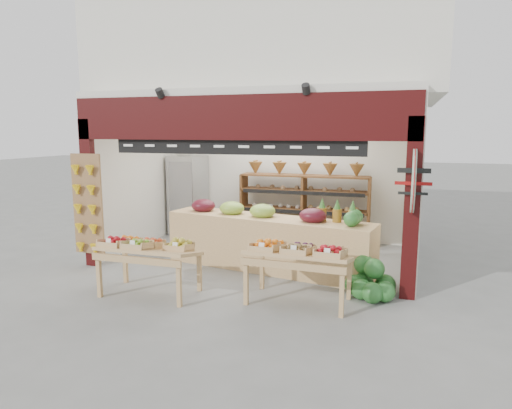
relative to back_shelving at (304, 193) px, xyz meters
The scene contains 11 objects.
ground 2.21m from the back_shelving, 107.41° to the right, with size 60.00×60.00×0.00m, color slate.
shop_structure 2.88m from the back_shelving, 159.95° to the right, with size 6.36×5.12×5.40m.
banana_board 4.46m from the back_shelving, 137.77° to the right, with size 0.60×0.15×1.80m.
gift_sign 3.74m from the back_shelving, 53.72° to the right, with size 0.04×0.93×0.92m.
back_shelving is the anchor object (origin of this frame).
refrigerator 2.80m from the back_shelving, behind, with size 0.73×0.73×1.87m, color #AAACB1.
cardboard_stack 2.50m from the back_shelving, 148.37° to the right, with size 1.01×0.74×0.69m.
mid_counter 2.22m from the back_shelving, 95.58° to the right, with size 3.85×1.38×1.17m.
display_table_left 4.20m from the back_shelving, 112.74° to the right, with size 1.44×0.81×0.93m.
display_table_right 3.60m from the back_shelving, 79.03° to the right, with size 1.49×0.86×0.95m.
watermelon_pile 3.51m from the back_shelving, 61.08° to the right, with size 0.75×0.77×0.59m.
Camera 1 is at (2.60, -7.86, 2.45)m, focal length 32.00 mm.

